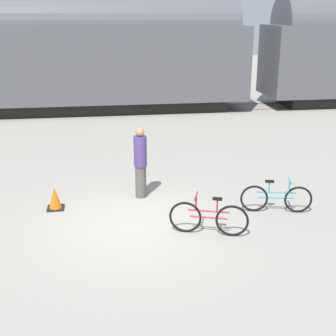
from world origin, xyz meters
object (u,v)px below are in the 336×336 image
Objects in this scene: bicycle_maroon at (208,218)px; traffic_cone at (55,199)px; bicycle_teal at (276,198)px; person_in_purple at (140,163)px; freight_train at (111,51)px.

bicycle_maroon is 3.82m from traffic_cone.
bicycle_maroon reaches higher than bicycle_teal.
bicycle_maroon reaches higher than traffic_cone.
bicycle_maroon is 2.68m from person_in_purple.
person_in_purple is at bearing 12.23° from traffic_cone.
traffic_cone is at bearing 169.42° from bicycle_teal.
freight_train reaches higher than person_in_purple.
freight_train reaches higher than bicycle_maroon.
bicycle_maroon is 0.98× the size of bicycle_teal.
person_in_purple is (0.28, -10.99, -1.86)m from freight_train.
traffic_cone is (-3.33, 1.87, -0.12)m from bicycle_maroon.
traffic_cone is at bearing 150.73° from bicycle_maroon.
bicycle_teal reaches higher than traffic_cone.
freight_train is 13.61m from bicycle_maroon.
freight_train reaches higher than traffic_cone.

